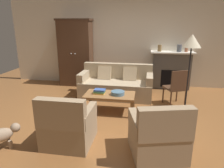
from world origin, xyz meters
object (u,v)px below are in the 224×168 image
at_px(book_stack, 100,91).
at_px(mantel_vase_bronze, 160,48).
at_px(armchair_near_left, 68,126).
at_px(fruit_bowl, 118,93).
at_px(coffee_table, 110,96).
at_px(mantel_vase_slate, 179,48).
at_px(armoire, 76,53).
at_px(mantel_vase_terracotta, 186,48).
at_px(armchair_near_right, 158,136).
at_px(couch, 116,85).
at_px(floor_lamp, 192,46).
at_px(dog, 2,135).
at_px(side_chair_wooden, 177,86).
at_px(fireplace, 171,70).

height_order(book_stack, mantel_vase_bronze, mantel_vase_bronze).
xyz_separation_m(book_stack, armchair_near_left, (-0.23, -1.37, -0.16)).
height_order(fruit_bowl, book_stack, book_stack).
relative_size(coffee_table, mantel_vase_slate, 5.26).
relative_size(armoire, fruit_bowl, 6.93).
distance_m(coffee_table, mantel_vase_terracotta, 2.93).
height_order(book_stack, armchair_near_right, armchair_near_right).
bearing_deg(couch, mantel_vase_bronze, 40.87).
relative_size(couch, floor_lamp, 1.12).
bearing_deg(armchair_near_left, fruit_bowl, 65.09).
relative_size(fruit_bowl, mantel_vase_bronze, 1.52).
height_order(mantel_vase_terracotta, floor_lamp, floor_lamp).
xyz_separation_m(armoire, floor_lamp, (3.05, -1.91, 0.46)).
height_order(mantel_vase_bronze, floor_lamp, floor_lamp).
bearing_deg(armchair_near_left, mantel_vase_bronze, 64.79).
relative_size(fruit_bowl, mantel_vase_terracotta, 1.32).
relative_size(mantel_vase_slate, floor_lamp, 0.12).
xyz_separation_m(couch, dog, (-1.43, -2.73, -0.07)).
height_order(coffee_table, dog, coffee_table).
bearing_deg(side_chair_wooden, couch, 162.73).
distance_m(mantel_vase_slate, floor_lamp, 1.99).
relative_size(mantel_vase_terracotta, armchair_near_left, 0.26).
height_order(armoire, mantel_vase_bronze, armoire).
xyz_separation_m(coffee_table, armchair_near_left, (-0.45, -1.38, -0.05)).
bearing_deg(armchair_near_left, coffee_table, 71.75).
bearing_deg(fireplace, floor_lamp, -87.18).
bearing_deg(mantel_vase_bronze, couch, -139.13).
distance_m(mantel_vase_terracotta, floor_lamp, 2.01).
height_order(mantel_vase_bronze, armchair_near_right, mantel_vase_bronze).
height_order(floor_lamp, dog, floor_lamp).
relative_size(fireplace, mantel_vase_bronze, 6.43).
bearing_deg(couch, fireplace, 33.53).
xyz_separation_m(mantel_vase_slate, dog, (-3.14, -3.73, -0.98)).
xyz_separation_m(couch, armchair_near_right, (0.98, -2.50, -0.00)).
bearing_deg(mantel_vase_terracotta, coffee_table, -133.17).
xyz_separation_m(couch, coffee_table, (-0.00, -1.04, 0.05)).
relative_size(armoire, mantel_vase_bronze, 10.50).
distance_m(mantel_vase_terracotta, side_chair_wooden, 1.68).
bearing_deg(coffee_table, floor_lamp, 2.33).
height_order(mantel_vase_terracotta, armchair_near_right, mantel_vase_terracotta).
bearing_deg(floor_lamp, armchair_near_right, -113.22).
bearing_deg(mantel_vase_slate, book_stack, -133.45).
distance_m(couch, mantel_vase_terracotta, 2.35).
height_order(armoire, coffee_table, armoire).
relative_size(armoire, dog, 4.41).
xyz_separation_m(fireplace, couch, (-1.53, -1.02, -0.25)).
bearing_deg(side_chair_wooden, floor_lamp, -76.29).
distance_m(couch, armchair_near_left, 2.46).
xyz_separation_m(fruit_bowl, mantel_vase_terracotta, (1.73, 2.05, 0.77)).
bearing_deg(mantel_vase_terracotta, couch, -152.44).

